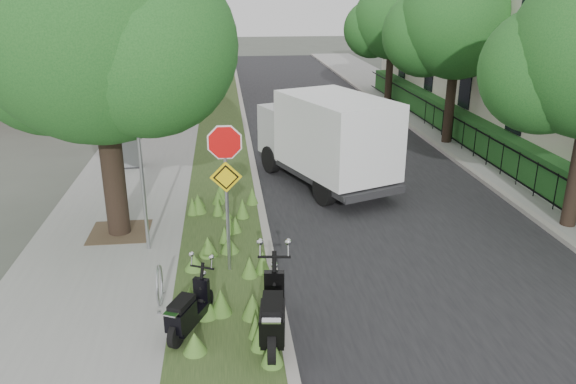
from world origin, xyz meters
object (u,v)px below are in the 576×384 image
at_px(sign_assembly, 226,169).
at_px(utility_cabinet, 127,151).
at_px(scooter_near, 273,321).
at_px(scooter_far, 186,316).
at_px(box_truck, 327,136).

relative_size(sign_assembly, utility_cabinet, 2.87).
relative_size(scooter_near, scooter_far, 1.35).
distance_m(sign_assembly, box_truck, 6.19).
distance_m(sign_assembly, utility_cabinet, 8.38).
bearing_deg(scooter_far, sign_assembly, 71.45).
height_order(sign_assembly, scooter_near, sign_assembly).
bearing_deg(sign_assembly, scooter_far, -108.55).
relative_size(sign_assembly, scooter_far, 2.24).
distance_m(scooter_far, box_truck, 8.54).
bearing_deg(scooter_far, box_truck, 63.74).
bearing_deg(utility_cabinet, scooter_far, -75.98).
relative_size(sign_assembly, scooter_near, 1.66).
bearing_deg(scooter_near, scooter_far, 162.31).
bearing_deg(scooter_far, utility_cabinet, 104.02).
distance_m(scooter_near, box_truck, 8.44).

